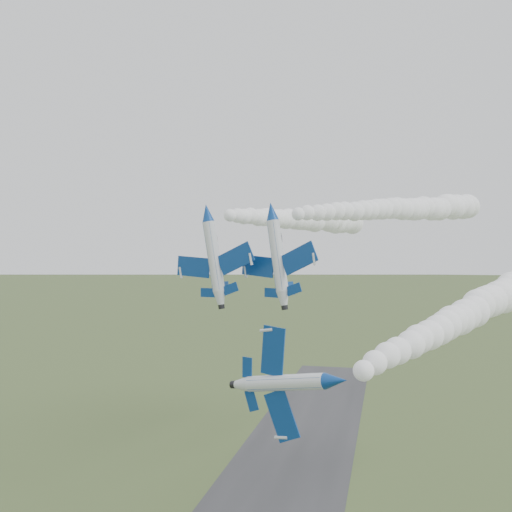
# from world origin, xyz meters

# --- Properties ---
(jet_lead) EXTENTS (6.40, 10.89, 9.25)m
(jet_lead) POSITION_xyz_m (14.90, -2.82, 32.18)
(jet_lead) COLOR silver
(smoke_trail_jet_lead) EXTENTS (33.74, 70.96, 5.79)m
(smoke_trail_jet_lead) POSITION_xyz_m (31.50, 32.88, 35.37)
(smoke_trail_jet_lead) COLOR white
(jet_pair_left) EXTENTS (11.68, 13.86, 3.83)m
(jet_pair_left) POSITION_xyz_m (-4.53, 24.72, 47.21)
(jet_pair_left) COLOR silver
(smoke_trail_jet_pair_left) EXTENTS (19.79, 59.90, 5.04)m
(smoke_trail_jet_pair_left) POSITION_xyz_m (3.83, 57.62, 47.92)
(smoke_trail_jet_pair_left) COLOR white
(jet_pair_right) EXTENTS (11.36, 13.15, 3.74)m
(jet_pair_right) POSITION_xyz_m (4.19, 24.41, 47.27)
(jet_pair_right) COLOR silver
(smoke_trail_jet_pair_right) EXTENTS (35.44, 69.16, 5.42)m
(smoke_trail_jet_pair_right) POSITION_xyz_m (21.73, 60.61, 49.80)
(smoke_trail_jet_pair_right) COLOR white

